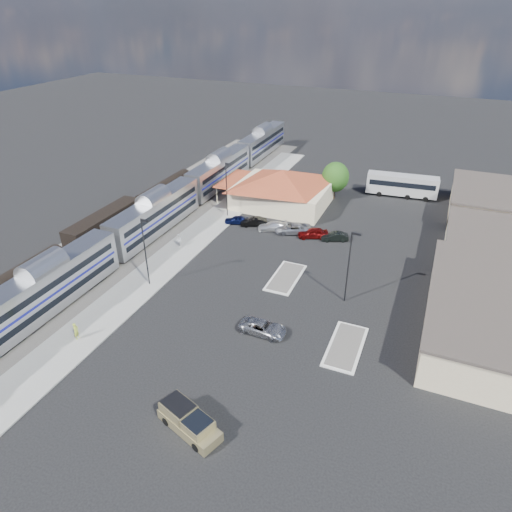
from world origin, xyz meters
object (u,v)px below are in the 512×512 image
at_px(pickup_truck, 189,422).
at_px(suv, 263,328).
at_px(coach_bus, 402,184).
at_px(station_depot, 282,187).

distance_m(pickup_truck, suv, 13.89).
bearing_deg(suv, coach_bus, -8.69).
bearing_deg(station_depot, pickup_truck, -79.03).
relative_size(suv, coach_bus, 0.41).
relative_size(pickup_truck, suv, 1.22).
bearing_deg(pickup_truck, coach_bus, 10.51).
xyz_separation_m(station_depot, pickup_truck, (9.12, -47.05, -2.18)).
distance_m(station_depot, suv, 34.73).
xyz_separation_m(pickup_truck, suv, (0.84, 13.87, -0.25)).
bearing_deg(pickup_truck, suv, 15.87).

